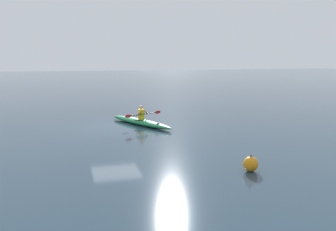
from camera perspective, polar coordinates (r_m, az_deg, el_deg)
ground_plane at (r=18.69m, az=-8.61°, el=-1.83°), size 160.00×160.00×0.00m
kayak at (r=19.07m, az=-4.53°, el=-1.05°), size 2.84×4.80×0.31m
kayaker at (r=18.90m, az=-4.33°, el=0.34°), size 2.18×1.10×0.77m
mooring_buoy_red_near at (r=11.65m, az=13.28°, el=-7.67°), size 0.48×0.48×0.53m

